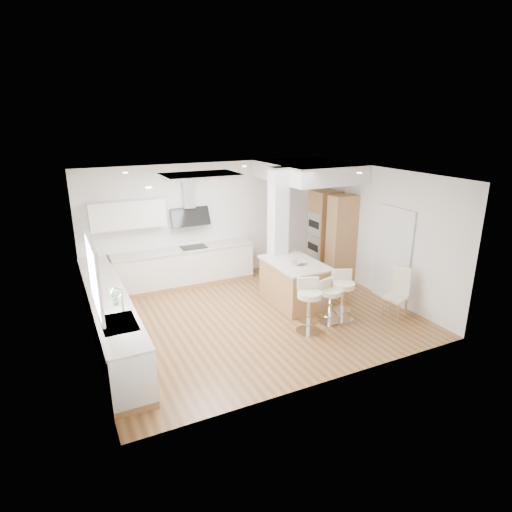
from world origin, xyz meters
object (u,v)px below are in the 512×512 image
peninsula (294,283)px  bar_stool_a (309,303)px  bar_stool_c (343,293)px  dining_chair (398,290)px  bar_stool_b (330,300)px

peninsula → bar_stool_a: size_ratio=1.48×
bar_stool_c → dining_chair: size_ratio=0.97×
bar_stool_a → bar_stool_b: 0.56m
bar_stool_c → dining_chair: 1.16m
bar_stool_a → dining_chair: bearing=14.5°
bar_stool_a → dining_chair: size_ratio=1.00×
bar_stool_b → dining_chair: (1.43, -0.30, 0.05)m
bar_stool_a → bar_stool_b: (0.55, 0.12, -0.08)m
bar_stool_a → bar_stool_c: bearing=29.3°
bar_stool_c → dining_chair: (1.11, -0.33, -0.01)m
peninsula → bar_stool_a: (-0.43, -1.23, 0.11)m
bar_stool_b → dining_chair: size_ratio=0.86×
bar_stool_a → dining_chair: (1.97, -0.19, -0.03)m
peninsula → dining_chair: size_ratio=1.48×
bar_stool_b → dining_chair: 1.46m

